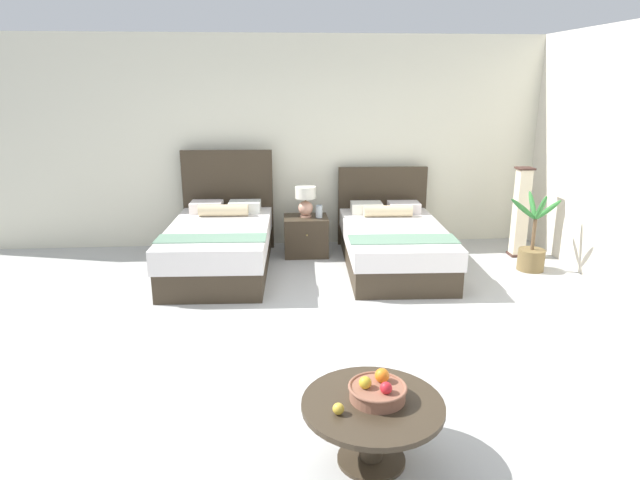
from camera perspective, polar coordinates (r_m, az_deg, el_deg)
ground_plane at (r=5.26m, az=-0.20°, el=-9.45°), size 10.33×9.61×0.02m
wall_back at (r=7.79m, az=-1.85°, el=9.99°), size 10.33×0.12×2.86m
bed_near_window at (r=6.87m, az=-10.24°, el=-0.42°), size 1.28×2.14×1.36m
bed_near_corner at (r=6.99m, az=7.51°, el=-0.34°), size 1.30×2.20×1.11m
nightstand at (r=7.40m, az=-1.46°, el=0.44°), size 0.58×0.50×0.52m
table_lamp at (r=7.30m, az=-1.50°, el=4.24°), size 0.27×0.27×0.41m
vase at (r=7.29m, az=-0.10°, el=2.96°), size 0.09×0.09×0.16m
coffee_table at (r=3.52m, az=5.42°, el=-17.67°), size 0.86×0.86×0.41m
fruit_bowl at (r=3.46m, az=5.95°, el=-15.16°), size 0.36×0.36×0.16m
loose_apple at (r=3.33m, az=1.91°, el=-16.98°), size 0.07×0.07×0.07m
floor_lamp_corner at (r=7.74m, az=19.96°, el=2.69°), size 0.21×0.21×1.18m
potted_palm at (r=7.28m, az=20.98°, el=-1.03°), size 0.66×0.51×1.00m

